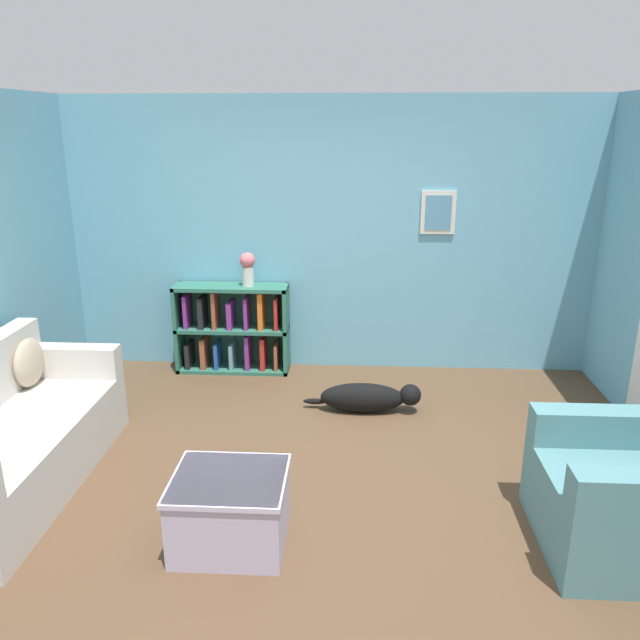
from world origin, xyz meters
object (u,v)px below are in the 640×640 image
bookshelf (233,329)px  dog (368,397)px  couch (7,442)px  vase (248,267)px  coffee_table (230,508)px

bookshelf → dog: 1.61m
dog → couch: bearing=-152.4°
couch → vase: 2.59m
vase → couch: bearing=-120.9°
dog → vase: (-1.14, 0.87, 0.92)m
coffee_table → bookshelf: bearing=100.4°
couch → dog: size_ratio=1.90×
couch → bookshelf: (1.11, 2.16, 0.09)m
coffee_table → dog: bearing=65.1°
vase → bookshelf: bearing=173.9°
vase → coffee_table: bearing=-83.2°
bookshelf → dog: bookshelf is taller
coffee_table → vase: bearing=96.8°
coffee_table → dog: coffee_table is taller
couch → bookshelf: size_ratio=1.74×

